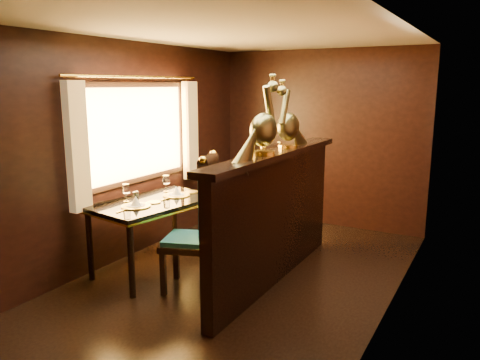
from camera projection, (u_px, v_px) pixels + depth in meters
The scene contains 8 objects.
ground at pixel (234, 283), 4.81m from camera, with size 5.00×5.00×0.00m, color black.
room_shell at pixel (227, 129), 4.55m from camera, with size 3.04×5.04×2.52m.
partition at pixel (275, 214), 4.77m from camera, with size 0.26×2.70×1.36m.
dining_table at pixel (154, 207), 5.02m from camera, with size 1.02×1.45×0.99m.
chair_left at pixel (201, 220), 4.54m from camera, with size 0.63×0.65×1.38m.
chair_right at pixel (265, 197), 5.51m from camera, with size 0.49×0.54×1.36m.
peacock_left at pixel (264, 115), 4.31m from camera, with size 0.24×0.63×0.75m, color #174532, non-canonical shape.
peacock_right at pixel (288, 114), 4.80m from camera, with size 0.22×0.59×0.70m, color #174532, non-canonical shape.
Camera 1 is at (2.25, -3.90, 2.01)m, focal length 35.00 mm.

